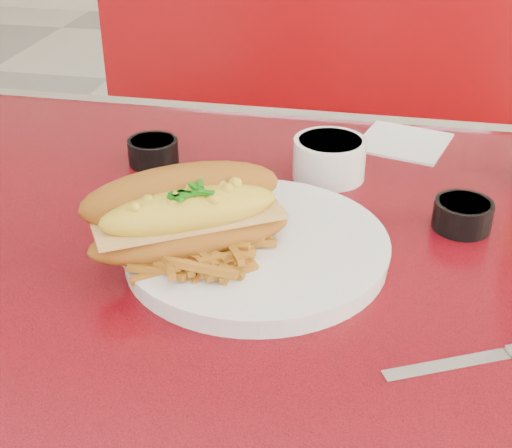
% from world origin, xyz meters
% --- Properties ---
extents(diner_table, '(1.23, 0.83, 0.77)m').
position_xyz_m(diner_table, '(0.00, 0.00, 0.61)').
color(diner_table, red).
rests_on(diner_table, ground).
extents(booth_bench_far, '(1.20, 0.51, 0.90)m').
position_xyz_m(booth_bench_far, '(0.00, 0.81, 0.29)').
color(booth_bench_far, maroon).
rests_on(booth_bench_far, ground).
extents(dinner_plate, '(0.31, 0.31, 0.02)m').
position_xyz_m(dinner_plate, '(-0.02, -0.02, 0.78)').
color(dinner_plate, white).
rests_on(dinner_plate, diner_table).
extents(mac_hoagie, '(0.23, 0.20, 0.09)m').
position_xyz_m(mac_hoagie, '(-0.09, -0.04, 0.83)').
color(mac_hoagie, '#A25E1A').
rests_on(mac_hoagie, dinner_plate).
extents(fries_pile, '(0.11, 0.10, 0.03)m').
position_xyz_m(fries_pile, '(-0.07, -0.07, 0.80)').
color(fries_pile, '#C37D21').
rests_on(fries_pile, dinner_plate).
extents(fork, '(0.03, 0.16, 0.00)m').
position_xyz_m(fork, '(-0.04, -0.07, 0.79)').
color(fork, silver).
rests_on(fork, dinner_plate).
extents(gravy_ramekin, '(0.12, 0.12, 0.05)m').
position_xyz_m(gravy_ramekin, '(0.03, 0.19, 0.80)').
color(gravy_ramekin, white).
rests_on(gravy_ramekin, diner_table).
extents(sauce_cup_left, '(0.08, 0.08, 0.03)m').
position_xyz_m(sauce_cup_left, '(-0.20, 0.18, 0.79)').
color(sauce_cup_left, black).
rests_on(sauce_cup_left, diner_table).
extents(sauce_cup_right, '(0.08, 0.08, 0.03)m').
position_xyz_m(sauce_cup_right, '(0.20, 0.09, 0.79)').
color(sauce_cup_right, black).
rests_on(sauce_cup_right, diner_table).
extents(knife, '(0.17, 0.09, 0.01)m').
position_xyz_m(knife, '(0.22, -0.14, 0.77)').
color(knife, silver).
rests_on(knife, diner_table).
extents(paper_napkin, '(0.14, 0.14, 0.00)m').
position_xyz_m(paper_napkin, '(0.13, 0.32, 0.77)').
color(paper_napkin, white).
rests_on(paper_napkin, diner_table).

